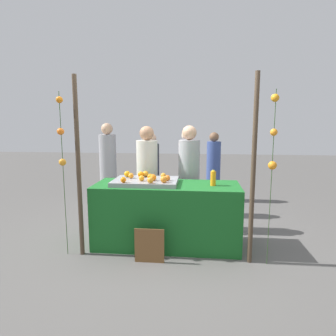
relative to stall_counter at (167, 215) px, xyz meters
name	(u,v)px	position (x,y,z in m)	size (l,w,h in m)	color
ground_plane	(167,244)	(0.00, 0.00, -0.43)	(24.00, 24.00, 0.00)	#565451
stall_counter	(167,215)	(0.00, 0.00, 0.00)	(1.97, 0.75, 0.87)	#196023
orange_tray	(146,182)	(-0.29, 0.00, 0.46)	(0.88, 0.60, 0.06)	gray
orange_0	(163,176)	(-0.06, 0.11, 0.53)	(0.07, 0.07, 0.07)	orange
orange_1	(123,180)	(-0.54, -0.24, 0.53)	(0.08, 0.08, 0.08)	orange
orange_2	(145,174)	(-0.33, 0.20, 0.54)	(0.08, 0.08, 0.08)	orange
orange_3	(142,178)	(-0.33, -0.11, 0.53)	(0.07, 0.07, 0.07)	orange
orange_4	(150,180)	(-0.19, -0.24, 0.53)	(0.08, 0.08, 0.08)	orange
orange_5	(150,177)	(-0.23, -0.01, 0.53)	(0.08, 0.08, 0.08)	orange
orange_6	(167,178)	(0.01, -0.06, 0.53)	(0.08, 0.08, 0.08)	orange
orange_7	(153,178)	(-0.18, -0.08, 0.54)	(0.09, 0.09, 0.09)	orange
orange_8	(164,179)	(-0.02, -0.19, 0.54)	(0.09, 0.09, 0.09)	orange
orange_9	(131,176)	(-0.51, 0.06, 0.53)	(0.08, 0.08, 0.08)	orange
orange_10	(141,174)	(-0.39, 0.15, 0.54)	(0.08, 0.08, 0.08)	orange
orange_11	(127,174)	(-0.59, 0.15, 0.54)	(0.09, 0.09, 0.09)	orange
juice_bottle	(213,178)	(0.62, -0.02, 0.53)	(0.07, 0.07, 0.21)	orange
chalkboard_sign	(149,246)	(-0.16, -0.55, -0.23)	(0.36, 0.03, 0.44)	brown
vendor_left	(147,182)	(-0.38, 0.60, 0.33)	(0.33, 0.33, 1.65)	beige
vendor_right	(189,182)	(0.28, 0.65, 0.34)	(0.33, 0.33, 1.65)	#99999E
crowd_person_0	(108,168)	(-1.39, 1.81, 0.35)	(0.34, 0.34, 1.69)	#99999E
crowd_person_1	(187,176)	(0.22, 1.40, 0.30)	(0.31, 0.31, 1.57)	#384C8C
crowd_person_2	(213,169)	(0.75, 2.47, 0.26)	(0.30, 0.30, 1.49)	#384C8C
crowd_person_3	(151,175)	(-0.47, 1.61, 0.26)	(0.30, 0.30, 1.50)	#333338
canopy_post_left	(79,168)	(-1.07, -0.41, 0.70)	(0.06, 0.06, 2.27)	#473828
canopy_post_right	(253,171)	(1.07, -0.41, 0.70)	(0.06, 0.06, 2.27)	#473828
garland_strand_left	(61,137)	(-1.26, -0.44, 1.09)	(0.09, 0.10, 2.07)	#2D4C23
garland_strand_right	(273,138)	(1.27, -0.45, 1.09)	(0.11, 0.10, 2.07)	#2D4C23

